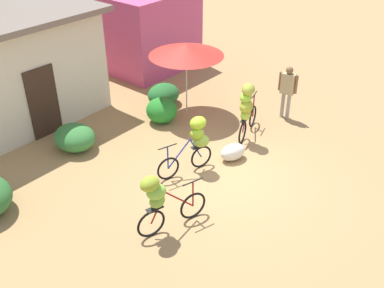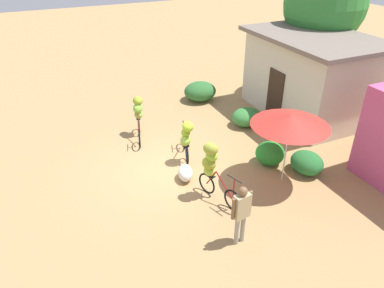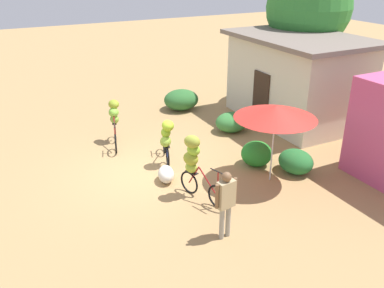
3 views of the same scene
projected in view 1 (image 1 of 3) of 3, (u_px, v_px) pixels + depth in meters
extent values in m
plane|color=#A38050|center=(222.00, 176.00, 11.10)|extent=(60.00, 60.00, 0.00)
cube|color=beige|center=(8.00, 71.00, 12.93)|extent=(4.71, 3.15, 3.00)
cube|color=#332319|center=(43.00, 103.00, 12.32)|extent=(0.90, 0.06, 2.00)
cube|color=#C34A7B|center=(146.00, 30.00, 16.52)|extent=(3.20, 2.80, 2.80)
ellipsoid|color=#367A37|center=(75.00, 137.00, 12.01)|extent=(1.03, 1.18, 0.69)
ellipsoid|color=#248128|center=(162.00, 110.00, 13.29)|extent=(0.91, 0.93, 0.75)
ellipsoid|color=#256F31|center=(164.00, 94.00, 14.29)|extent=(1.07, 0.93, 0.68)
cylinder|color=beige|center=(187.00, 81.00, 13.43)|extent=(0.04, 0.04, 2.13)
cone|color=red|center=(186.00, 50.00, 12.93)|extent=(2.20, 2.20, 0.35)
torus|color=black|center=(193.00, 206.00, 9.63)|extent=(0.63, 0.23, 0.65)
torus|color=black|center=(151.00, 224.00, 9.14)|extent=(0.63, 0.23, 0.65)
cylinder|color=maroon|center=(158.00, 208.00, 9.06)|extent=(0.38, 0.14, 0.67)
cylinder|color=maroon|center=(180.00, 199.00, 9.30)|extent=(0.67, 0.23, 0.68)
cylinder|color=black|center=(193.00, 182.00, 9.29)|extent=(0.49, 0.17, 0.03)
cylinder|color=maroon|center=(193.00, 194.00, 9.46)|extent=(0.04, 0.04, 0.64)
cube|color=black|center=(155.00, 208.00, 9.01)|extent=(0.38, 0.24, 0.02)
ellipsoid|color=#7AA536|center=(157.00, 201.00, 8.97)|extent=(0.35, 0.28, 0.28)
ellipsoid|color=#80BE3F|center=(156.00, 192.00, 8.83)|extent=(0.50, 0.45, 0.32)
ellipsoid|color=#8CA22A|center=(150.00, 184.00, 8.66)|extent=(0.43, 0.35, 0.29)
torus|color=black|center=(168.00, 169.00, 10.84)|extent=(0.60, 0.23, 0.61)
torus|color=black|center=(201.00, 157.00, 11.29)|extent=(0.60, 0.23, 0.61)
cylinder|color=navy|center=(196.00, 148.00, 11.05)|extent=(0.36, 0.14, 0.63)
cylinder|color=navy|center=(179.00, 154.00, 10.83)|extent=(0.63, 0.23, 0.64)
cylinder|color=black|center=(167.00, 147.00, 10.52)|extent=(0.49, 0.18, 0.03)
cylinder|color=navy|center=(168.00, 158.00, 10.68)|extent=(0.04, 0.04, 0.62)
cube|color=black|center=(198.00, 147.00, 11.07)|extent=(0.39, 0.24, 0.02)
ellipsoid|color=#89AB37|center=(201.00, 141.00, 10.97)|extent=(0.51, 0.49, 0.31)
ellipsoid|color=#84AE25|center=(197.00, 133.00, 10.82)|extent=(0.43, 0.40, 0.28)
ellipsoid|color=#96BD27|center=(198.00, 123.00, 10.77)|extent=(0.49, 0.42, 0.31)
torus|color=black|center=(253.00, 116.00, 13.09)|extent=(0.62, 0.23, 0.63)
torus|color=black|center=(242.00, 132.00, 12.30)|extent=(0.62, 0.23, 0.63)
cylinder|color=maroon|center=(245.00, 120.00, 12.28)|extent=(0.38, 0.15, 0.61)
cylinder|color=maroon|center=(250.00, 112.00, 12.68)|extent=(0.66, 0.23, 0.61)
cylinder|color=black|center=(254.00, 95.00, 12.72)|extent=(0.49, 0.18, 0.03)
cylinder|color=maroon|center=(254.00, 106.00, 12.90)|extent=(0.04, 0.04, 0.70)
cube|color=black|center=(244.00, 120.00, 12.19)|extent=(0.39, 0.24, 0.02)
ellipsoid|color=#9DBC37|center=(246.00, 115.00, 12.11)|extent=(0.41, 0.37, 0.28)
ellipsoid|color=#93A02A|center=(246.00, 107.00, 11.97)|extent=(0.49, 0.43, 0.34)
ellipsoid|color=#8FBF30|center=(246.00, 98.00, 11.90)|extent=(0.42, 0.36, 0.28)
ellipsoid|color=#949E33|center=(248.00, 89.00, 11.75)|extent=(0.53, 0.50, 0.32)
ellipsoid|color=silver|center=(233.00, 152.00, 11.63)|extent=(0.81, 0.65, 0.44)
cylinder|color=gray|center=(283.00, 105.00, 13.55)|extent=(0.11, 0.11, 0.79)
cylinder|color=gray|center=(288.00, 106.00, 13.47)|extent=(0.11, 0.11, 0.79)
cube|color=tan|center=(288.00, 84.00, 13.14)|extent=(0.26, 0.43, 0.63)
cylinder|color=brown|center=(280.00, 81.00, 13.23)|extent=(0.08, 0.08, 0.56)
cylinder|color=brown|center=(296.00, 85.00, 13.01)|extent=(0.08, 0.08, 0.56)
sphere|color=brown|center=(290.00, 70.00, 12.92)|extent=(0.21, 0.21, 0.21)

